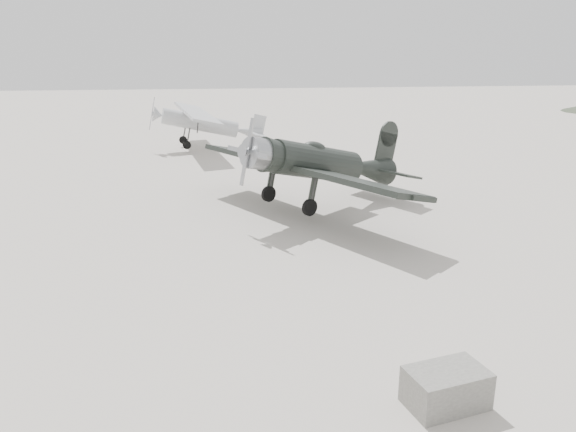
% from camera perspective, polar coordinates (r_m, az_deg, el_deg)
% --- Properties ---
extents(ground, '(160.00, 160.00, 0.00)m').
position_cam_1_polar(ground, '(18.19, -3.45, -5.46)').
color(ground, '#ADA59A').
rests_on(ground, ground).
extents(lowwing_monoplane, '(9.71, 11.39, 3.93)m').
position_cam_1_polar(lowwing_monoplane, '(24.13, 3.50, 5.31)').
color(lowwing_monoplane, black).
rests_on(lowwing_monoplane, ground).
extents(highwing_monoplane, '(7.97, 11.18, 3.16)m').
position_cam_1_polar(highwing_monoplane, '(39.79, -8.45, 9.60)').
color(highwing_monoplane, '#A0A2A5').
rests_on(highwing_monoplane, ground).
extents(equipment_block, '(1.75, 1.31, 0.79)m').
position_cam_1_polar(equipment_block, '(12.09, 15.77, -16.46)').
color(equipment_block, '#64615D').
rests_on(equipment_block, ground).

